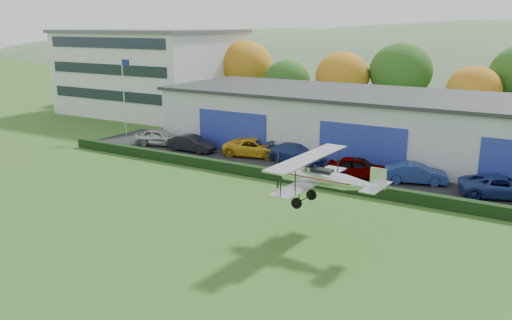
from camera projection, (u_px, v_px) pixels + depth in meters
The scene contains 16 objects.
ground at pixel (100, 261), 25.06m from camera, with size 300.00×300.00×0.00m, color #30591C.
apron at pixel (331, 169), 40.96m from camera, with size 48.00×9.00×0.05m, color black.
hedge at pixel (305, 180), 36.89m from camera, with size 46.00×0.60×0.80m, color black.
hangar at pixel (386, 124), 45.08m from camera, with size 40.60×12.60×5.30m.
office_block at pixel (152, 71), 66.75m from camera, with size 20.60×15.60×10.40m.
flagpole at pixel (124, 89), 52.03m from camera, with size 1.05×0.10×8.00m.
tree_belt at pixel (386, 76), 56.89m from camera, with size 75.70×13.22×10.12m.
distant_hills at pixel (473, 113), 146.54m from camera, with size 430.00×196.00×56.00m.
car_0 at pixel (160, 137), 48.68m from camera, with size 1.85×4.61×1.57m, color silver.
car_1 at pixel (192, 143), 46.43m from camera, with size 1.53×4.40×1.45m, color black.
car_2 at pixel (255, 148), 44.69m from camera, with size 2.50×5.42×1.51m, color gold.
car_3 at pixel (296, 153), 42.82m from camera, with size 2.08×5.12×1.49m, color navy.
car_4 at pixel (358, 167), 38.49m from camera, with size 1.80×4.48×1.53m, color gray.
car_5 at pixel (416, 173), 37.09m from camera, with size 1.53×4.38×1.44m, color navy.
car_6 at pixel (501, 187), 34.05m from camera, with size 2.41×5.23×1.45m, color navy.
biplane at pixel (323, 177), 26.51m from camera, with size 6.04×6.91×2.59m.
Camera 1 is at (18.31, -15.85, 11.02)m, focal length 36.65 mm.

